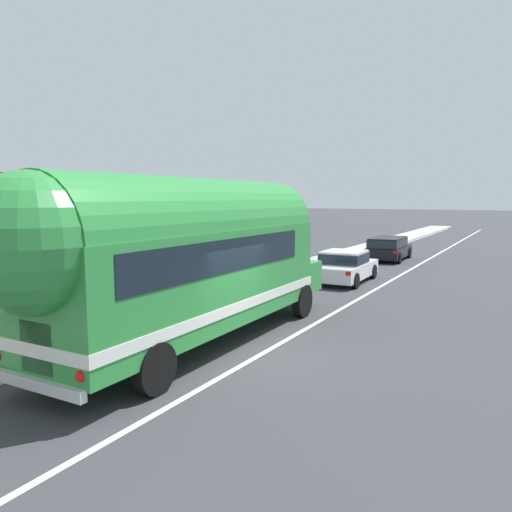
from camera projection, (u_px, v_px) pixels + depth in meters
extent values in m
plane|color=#38383D|center=(258.00, 356.00, 11.28)|extent=(300.00, 300.00, 0.00)
cube|color=silver|center=(391.00, 280.00, 21.62)|extent=(0.14, 80.00, 0.01)
cube|color=silver|center=(316.00, 274.00, 23.39)|extent=(0.12, 80.00, 0.01)
cube|color=#ADA89E|center=(274.00, 276.00, 22.26)|extent=(2.45, 90.00, 0.15)
cube|color=#2D8C3D|center=(193.00, 276.00, 11.88)|extent=(2.62, 8.84, 2.30)
cylinder|color=#2D8C3D|center=(192.00, 229.00, 11.75)|extent=(2.57, 8.74, 2.45)
sphere|color=#2D8C3D|center=(33.00, 243.00, 7.97)|extent=(2.40, 2.40, 2.40)
cube|color=#2D8C3D|center=(283.00, 275.00, 16.35)|extent=(2.28, 1.33, 0.95)
cube|color=silver|center=(193.00, 302.00, 11.96)|extent=(2.66, 8.88, 0.24)
cube|color=black|center=(185.00, 253.00, 11.55)|extent=(2.63, 7.04, 0.76)
cube|color=black|center=(34.00, 274.00, 8.02)|extent=(2.00, 0.11, 0.84)
cube|color=silver|center=(37.00, 348.00, 8.16)|extent=(0.80, 0.07, 0.90)
cube|color=silver|center=(35.00, 384.00, 8.15)|extent=(2.34, 0.17, 0.20)
sphere|color=red|center=(82.00, 376.00, 7.68)|extent=(0.20, 0.20, 0.20)
cube|color=black|center=(275.00, 237.00, 15.68)|extent=(2.14, 0.13, 0.96)
cube|color=silver|center=(292.00, 276.00, 16.97)|extent=(0.90, 0.11, 0.56)
cylinder|color=black|center=(237.00, 294.00, 16.07)|extent=(0.27, 1.00, 1.00)
cylinder|color=black|center=(302.00, 301.00, 14.95)|extent=(0.27, 1.00, 1.00)
cylinder|color=black|center=(68.00, 350.00, 10.16)|extent=(0.27, 1.00, 1.00)
cylinder|color=black|center=(155.00, 368.00, 9.03)|extent=(0.27, 1.00, 1.00)
cube|color=white|center=(345.00, 270.00, 21.26)|extent=(1.99, 4.26, 0.60)
cube|color=white|center=(344.00, 257.00, 21.08)|extent=(1.72, 1.90, 0.55)
cube|color=black|center=(344.00, 258.00, 21.08)|extent=(1.78, 1.95, 0.43)
cube|color=red|center=(309.00, 271.00, 19.76)|extent=(0.20, 0.05, 0.14)
cube|color=red|center=(348.00, 274.00, 19.01)|extent=(0.20, 0.05, 0.14)
cylinder|color=black|center=(336.00, 269.00, 22.93)|extent=(0.22, 0.65, 0.64)
cylinder|color=black|center=(373.00, 272.00, 22.10)|extent=(0.22, 0.65, 0.64)
cylinder|color=black|center=(314.00, 277.00, 20.47)|extent=(0.22, 0.65, 0.64)
cylinder|color=black|center=(355.00, 281.00, 19.64)|extent=(0.22, 0.65, 0.64)
cube|color=black|center=(389.00, 251.00, 28.76)|extent=(1.97, 4.46, 0.60)
cube|color=black|center=(388.00, 242.00, 28.28)|extent=(1.72, 3.21, 0.55)
cube|color=black|center=(388.00, 243.00, 28.28)|extent=(1.79, 3.25, 0.43)
cube|color=red|center=(366.00, 251.00, 27.16)|extent=(0.20, 0.05, 0.14)
cube|color=red|center=(395.00, 252.00, 26.43)|extent=(0.20, 0.05, 0.14)
cylinder|color=black|center=(381.00, 251.00, 30.50)|extent=(0.22, 0.65, 0.64)
cylinder|color=black|center=(409.00, 253.00, 29.71)|extent=(0.22, 0.65, 0.64)
cylinder|color=black|center=(368.00, 256.00, 27.86)|extent=(0.22, 0.65, 0.64)
cylinder|color=black|center=(399.00, 258.00, 27.07)|extent=(0.22, 0.65, 0.64)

